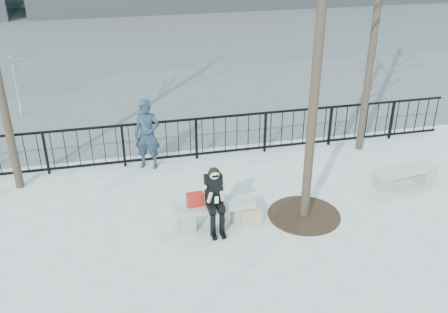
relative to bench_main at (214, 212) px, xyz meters
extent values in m
plane|color=#A0A19C|center=(0.00, 0.00, -0.30)|extent=(120.00, 120.00, 0.00)
cube|color=#474747|center=(0.00, 15.00, -0.30)|extent=(60.00, 23.00, 0.01)
cube|color=black|center=(0.00, 3.00, 0.78)|extent=(14.00, 0.05, 0.05)
cube|color=black|center=(0.00, 3.00, -0.18)|extent=(14.00, 0.05, 0.05)
cylinder|color=black|center=(1.90, -0.10, 3.45)|extent=(0.18, 0.18, 7.50)
cylinder|color=black|center=(4.50, 2.60, 3.20)|extent=(0.18, 0.18, 7.00)
cylinder|color=black|center=(1.90, -0.10, -0.29)|extent=(1.50, 1.50, 0.02)
cube|color=slate|center=(-0.55, 0.00, -0.10)|extent=(0.32, 0.38, 0.40)
cube|color=slate|center=(0.55, 0.00, -0.10)|extent=(0.32, 0.38, 0.40)
cube|color=#97958F|center=(0.00, 0.00, 0.14)|extent=(1.65, 0.46, 0.09)
cube|color=slate|center=(4.03, 0.51, -0.11)|extent=(0.31, 0.37, 0.39)
cube|color=slate|center=(5.09, 0.51, -0.11)|extent=(0.31, 0.37, 0.39)
cube|color=#97958F|center=(4.56, 0.51, 0.13)|extent=(1.59, 0.44, 0.09)
cube|color=#9F1B13|center=(-0.36, 0.02, 0.33)|extent=(0.35, 0.18, 0.27)
cube|color=#C4AB8A|center=(0.73, -0.19, -0.11)|extent=(0.41, 0.17, 0.38)
imported|color=black|center=(-1.02, 2.80, 0.57)|extent=(0.74, 0.61, 1.74)
imported|color=yellow|center=(-4.52, 7.01, 0.66)|extent=(2.22, 2.26, 1.93)
camera|label=1|loc=(-1.70, -8.21, 5.43)|focal=40.00mm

